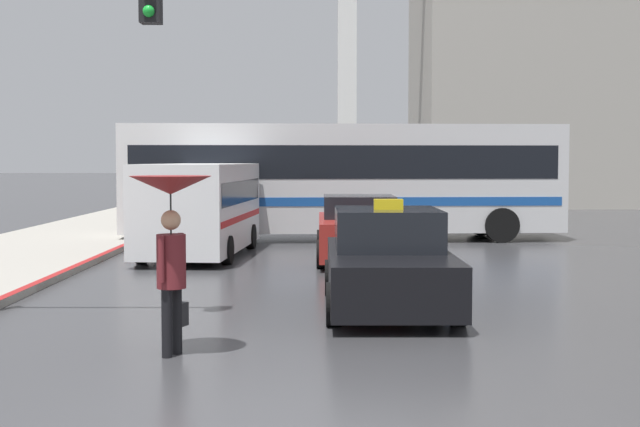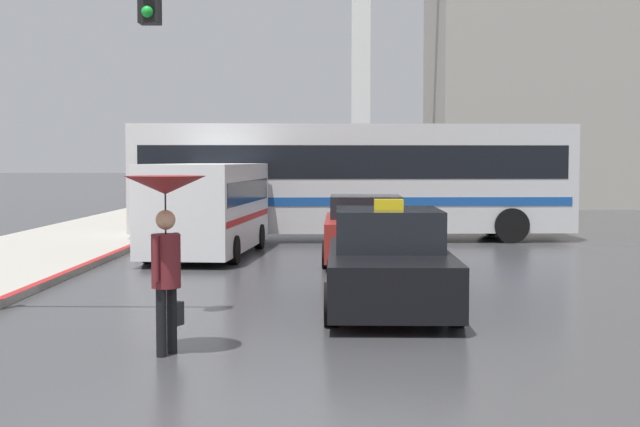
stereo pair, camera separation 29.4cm
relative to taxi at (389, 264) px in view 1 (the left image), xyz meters
name	(u,v)px [view 1 (the left image)]	position (x,y,z in m)	size (l,w,h in m)	color
taxi	(389,264)	(0.00, 0.00, 0.00)	(1.91, 4.49, 1.68)	black
sedan_red	(361,231)	(-0.16, 6.46, -0.01)	(1.91, 4.39, 1.47)	maroon
ambulance_van	(202,205)	(-3.88, 7.53, 0.53)	(2.42, 5.85, 2.18)	white
city_bus	(344,176)	(-0.41, 11.84, 1.12)	(12.44, 3.22, 3.26)	silver
pedestrian_with_umbrella	(173,218)	(-2.76, -3.30, 0.92)	(0.95, 0.95, 2.09)	black
traffic_light	(18,59)	(-5.17, -1.32, 2.95)	(3.45, 0.38, 5.22)	black
building_tower_far	(633,2)	(19.59, 46.22, 12.08)	(15.63, 13.23, 25.54)	gray
monument_cross	(349,16)	(0.27, 29.93, 8.51)	(7.14, 0.90, 16.22)	white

